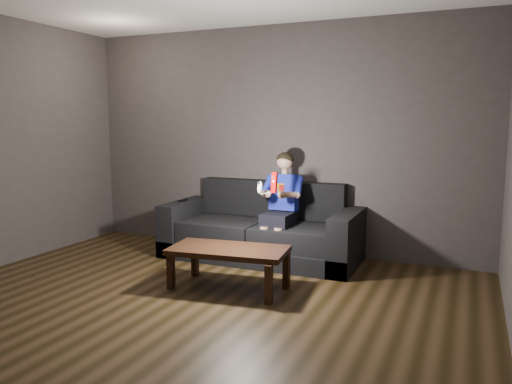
% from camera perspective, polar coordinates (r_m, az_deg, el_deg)
% --- Properties ---
extents(floor, '(5.00, 5.00, 0.00)m').
position_cam_1_polar(floor, '(4.12, -10.89, -14.53)').
color(floor, black).
rests_on(floor, ground).
extents(back_wall, '(5.00, 0.04, 2.70)m').
position_cam_1_polar(back_wall, '(6.04, 2.29, 5.96)').
color(back_wall, '#3C3735').
rests_on(back_wall, ground).
extents(sofa, '(2.24, 0.97, 0.87)m').
position_cam_1_polar(sofa, '(5.80, 0.71, -4.77)').
color(sofa, black).
rests_on(sofa, floor).
extents(child, '(0.46, 0.56, 1.13)m').
position_cam_1_polar(child, '(5.57, 2.89, -0.62)').
color(child, black).
rests_on(child, sofa).
extents(wii_remote_red, '(0.05, 0.08, 0.21)m').
position_cam_1_polar(wii_remote_red, '(5.10, 2.10, 1.08)').
color(wii_remote_red, '#D00200').
rests_on(wii_remote_red, child).
extents(nunchuk_white, '(0.06, 0.08, 0.14)m').
position_cam_1_polar(nunchuk_white, '(5.18, 0.43, 0.56)').
color(nunchuk_white, white).
rests_on(nunchuk_white, child).
extents(wii_remote_black, '(0.04, 0.14, 0.03)m').
position_cam_1_polar(wii_remote_black, '(6.12, -8.33, -0.93)').
color(wii_remote_black, black).
rests_on(wii_remote_black, sofa).
extents(coffee_table, '(1.15, 0.67, 0.40)m').
position_cam_1_polar(coffee_table, '(4.73, -3.15, -7.00)').
color(coffee_table, black).
rests_on(coffee_table, floor).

